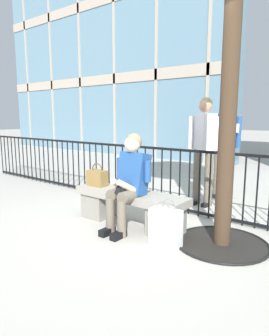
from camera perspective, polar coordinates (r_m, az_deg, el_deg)
name	(u,v)px	position (r m, az deg, el deg)	size (l,w,h in m)	color
ground_plane	(130,225)	(4.06, -0.88, -10.68)	(60.00, 60.00, 0.00)	#B2ADA3
stone_bench	(130,205)	(3.98, -0.89, -7.01)	(1.60, 0.44, 0.45)	gray
seated_person_with_phone	(129,179)	(3.73, -1.05, -2.12)	(0.52, 0.66, 1.21)	#6B6051
handbag_on_bench	(97,178)	(4.27, -7.06, -1.81)	(0.28, 0.16, 0.32)	olive
shopping_bag	(166,227)	(3.38, 5.92, -11.14)	(0.34, 0.17, 0.53)	white
bystander_at_railing	(204,143)	(4.89, 13.04, 4.60)	(0.55, 0.41, 1.71)	#6B6051
bystander_further_back	(224,141)	(5.39, 16.68, 4.90)	(0.55, 0.41, 1.71)	#6B6051
plaza_railing	(166,178)	(4.63, 6.00, -1.95)	(9.68, 0.04, 0.96)	black
building_facade_left	(99,35)	(12.64, -6.68, 23.81)	(11.07, 0.43, 9.00)	slate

